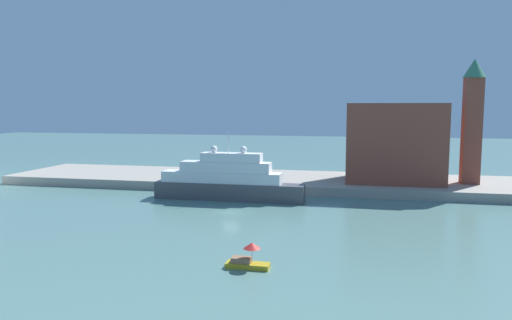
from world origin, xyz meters
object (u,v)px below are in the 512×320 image
object	(u,v)px
small_motorboat	(248,259)
mooring_bollard	(246,182)
parked_car	(183,173)
person_figure	(205,174)
bell_tower	(472,117)
large_yacht	(227,181)
harbor_building	(394,143)

from	to	relation	value
small_motorboat	mooring_bollard	bearing A→B (deg)	103.77
parked_car	person_figure	bearing A→B (deg)	-17.90
parked_car	mooring_bollard	world-z (taller)	parked_car
person_figure	bell_tower	bearing A→B (deg)	3.45
mooring_bollard	small_motorboat	bearing A→B (deg)	-76.23
large_yacht	person_figure	xyz separation A→B (m)	(-8.70, 13.87, -0.82)
parked_car	harbor_building	bearing A→B (deg)	0.95
large_yacht	harbor_building	distance (m)	34.31
person_figure	harbor_building	bearing A→B (deg)	3.75
harbor_building	mooring_bollard	distance (m)	30.11
parked_car	mooring_bollard	xyz separation A→B (m)	(16.01, -8.46, -0.11)
harbor_building	bell_tower	bearing A→B (deg)	2.63
harbor_building	bell_tower	distance (m)	15.05
mooring_bollard	harbor_building	bearing A→B (deg)	18.33
bell_tower	parked_car	xyz separation A→B (m)	(-57.89, -1.37, -12.26)
large_yacht	small_motorboat	size ratio (longest dim) A/B	6.00
bell_tower	harbor_building	bearing A→B (deg)	-177.37
large_yacht	harbor_building	bearing A→B (deg)	29.02
large_yacht	bell_tower	distance (m)	48.19
bell_tower	small_motorboat	bearing A→B (deg)	-121.67
bell_tower	parked_car	distance (m)	59.19
small_motorboat	person_figure	world-z (taller)	person_figure
bell_tower	mooring_bollard	bearing A→B (deg)	-166.78
mooring_bollard	bell_tower	bearing A→B (deg)	13.22
small_motorboat	person_figure	size ratio (longest dim) A/B	2.71
small_motorboat	harbor_building	bearing A→B (deg)	70.91
person_figure	mooring_bollard	xyz separation A→B (m)	(10.49, -6.68, -0.35)
small_motorboat	mooring_bollard	distance (m)	42.79
mooring_bollard	person_figure	bearing A→B (deg)	147.50
small_motorboat	harbor_building	size ratio (longest dim) A/B	0.24
bell_tower	parked_car	bearing A→B (deg)	-178.64
person_figure	parked_car	bearing A→B (deg)	162.10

